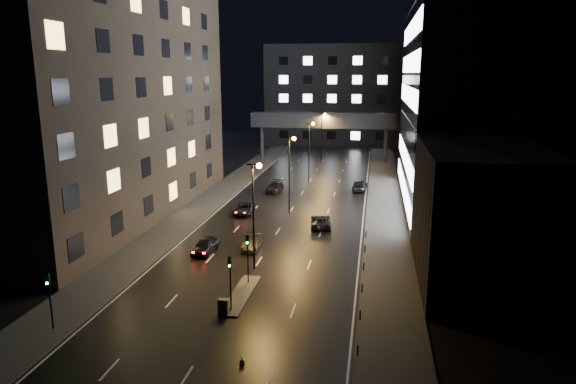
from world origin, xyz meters
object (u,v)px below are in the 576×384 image
(car_away_b, at_px, (253,241))
(car_toward_a, at_px, (321,221))
(utility_cabinet, at_px, (223,306))
(car_away_c, at_px, (244,209))
(car_away_a, at_px, (205,246))
(car_away_d, at_px, (275,187))
(car_toward_b, at_px, (360,185))

(car_away_b, distance_m, car_toward_a, 10.91)
(car_toward_a, distance_m, utility_cabinet, 24.81)
(car_toward_a, bearing_deg, car_away_c, -28.31)
(car_away_a, bearing_deg, car_away_c, 93.37)
(car_away_d, bearing_deg, car_away_a, -92.54)
(car_toward_b, bearing_deg, car_toward_a, 80.88)
(car_away_a, height_order, car_away_b, car_away_a)
(car_away_a, bearing_deg, car_away_b, 29.47)
(car_away_a, bearing_deg, car_away_d, 90.78)
(car_away_d, height_order, car_toward_a, car_away_d)
(car_away_d, bearing_deg, utility_cabinet, -83.35)
(utility_cabinet, bearing_deg, car_away_d, 95.53)
(car_away_c, xyz_separation_m, car_toward_b, (14.45, 16.59, 0.09))
(car_away_d, bearing_deg, car_toward_b, 15.38)
(car_away_a, distance_m, car_away_c, 15.20)
(car_toward_b, height_order, utility_cabinet, car_toward_b)
(car_toward_a, bearing_deg, car_toward_b, -107.70)
(car_toward_b, bearing_deg, car_away_a, 66.89)
(car_away_d, distance_m, utility_cabinet, 41.91)
(car_away_c, bearing_deg, car_toward_a, -25.14)
(car_away_a, height_order, car_toward_b, car_toward_b)
(car_away_b, relative_size, car_toward_b, 0.86)
(car_toward_a, height_order, utility_cabinet, car_toward_a)
(car_away_a, relative_size, car_away_c, 0.90)
(car_away_b, bearing_deg, car_toward_a, 52.26)
(car_away_a, distance_m, car_toward_a, 15.43)
(car_away_d, relative_size, utility_cabinet, 4.40)
(car_toward_a, height_order, car_toward_b, car_toward_b)
(car_away_c, distance_m, car_toward_b, 22.01)
(car_away_a, distance_m, utility_cabinet, 14.51)
(car_away_d, distance_m, car_toward_b, 13.39)
(car_away_b, height_order, car_away_c, car_away_b)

